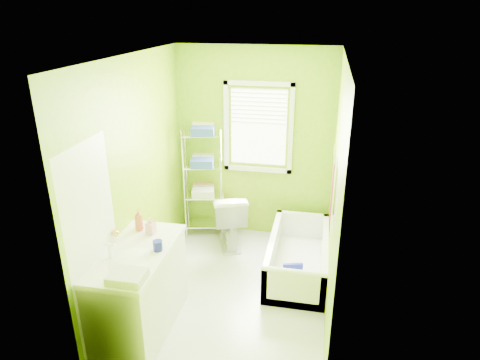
% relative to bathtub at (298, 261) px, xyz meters
% --- Properties ---
extents(ground, '(2.90, 2.90, 0.00)m').
position_rel_bathtub_xyz_m(ground, '(-0.70, -0.51, -0.15)').
color(ground, silver).
rests_on(ground, ground).
extents(room_envelope, '(2.14, 2.94, 2.62)m').
position_rel_bathtub_xyz_m(room_envelope, '(-0.70, -0.51, 1.39)').
color(room_envelope, '#79A608').
rests_on(room_envelope, ground).
extents(window, '(0.92, 0.05, 1.22)m').
position_rel_bathtub_xyz_m(window, '(-0.65, 0.91, 1.46)').
color(window, white).
rests_on(window, ground).
extents(door, '(0.09, 0.80, 2.00)m').
position_rel_bathtub_xyz_m(door, '(-1.74, -1.51, 0.85)').
color(door, white).
rests_on(door, ground).
extents(right_wall_decor, '(0.04, 1.48, 1.17)m').
position_rel_bathtub_xyz_m(right_wall_decor, '(0.33, -0.53, 1.17)').
color(right_wall_decor, '#490815').
rests_on(right_wall_decor, ground).
extents(bathtub, '(0.69, 1.49, 0.48)m').
position_rel_bathtub_xyz_m(bathtub, '(0.00, 0.00, 0.00)').
color(bathtub, white).
rests_on(bathtub, ground).
extents(toilet, '(0.67, 0.87, 0.78)m').
position_rel_bathtub_xyz_m(toilet, '(-0.98, 0.51, 0.24)').
color(toilet, white).
rests_on(toilet, ground).
extents(vanity, '(0.61, 1.19, 1.13)m').
position_rel_bathtub_xyz_m(vanity, '(-1.46, -1.30, 0.32)').
color(vanity, silver).
rests_on(vanity, ground).
extents(wire_shelf_unit, '(0.58, 0.47, 1.59)m').
position_rel_bathtub_xyz_m(wire_shelf_unit, '(-1.37, 0.77, 0.81)').
color(wire_shelf_unit, silver).
rests_on(wire_shelf_unit, ground).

